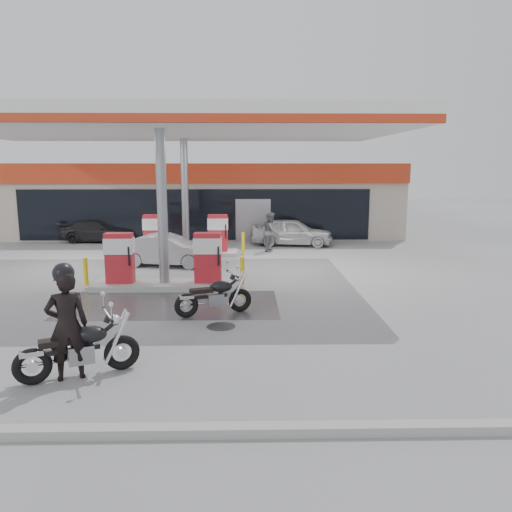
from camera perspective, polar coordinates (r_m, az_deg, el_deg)
The scene contains 15 objects.
ground at distance 14.45m, azimuth -11.62°, elevation -5.47°, with size 90.00×90.00×0.00m, color gray.
wet_patch at distance 14.37m, azimuth -9.65°, elevation -5.48°, with size 6.00×3.00×0.00m, color #4C4C4F.
drain_cover at distance 12.31m, azimuth -4.02°, elevation -8.03°, with size 0.70×0.70×0.01m, color #38383A.
kerb at distance 8.11m, azimuth -20.92°, elevation -18.30°, with size 28.00×0.25×0.15m, color gray.
store_building at distance 29.79m, azimuth -6.27°, elevation 6.61°, with size 22.00×8.22×4.00m.
canopy at distance 18.91m, azimuth -9.43°, elevation 14.38°, with size 16.00×10.02×5.51m.
pump_island_near at distance 16.20m, azimuth -10.45°, elevation -1.14°, with size 5.14×1.30×1.78m.
pump_island_far at distance 22.06m, azimuth -8.00°, elevation 1.93°, with size 5.14×1.30×1.78m.
main_motorcycle at distance 9.91m, azimuth -19.44°, elevation -10.10°, with size 2.12×1.18×1.16m.
biker_main at distance 9.73m, azimuth -20.79°, elevation -7.43°, with size 0.74×0.49×2.03m, color black.
parked_motorcycle at distance 13.17m, azimuth -4.72°, elevation -4.67°, with size 2.03×1.00×1.08m.
sedan_white at distance 24.63m, azimuth 4.16°, elevation 2.77°, with size 1.58×3.94×1.34m, color silver.
attendant at distance 22.90m, azimuth 1.72°, elevation 2.80°, with size 0.87×0.68×1.80m, color #5D5D62.
hatchback_silver at distance 19.79m, azimuth -10.07°, elevation 0.65°, with size 1.31×3.76×1.24m, color gray.
parked_car_left at distance 26.97m, azimuth -17.52°, elevation 2.73°, with size 1.57×3.87×1.12m, color black.
Camera 1 is at (2.61, -13.68, 3.86)m, focal length 35.00 mm.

